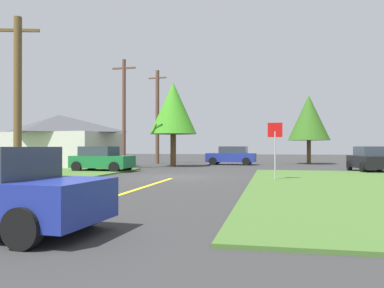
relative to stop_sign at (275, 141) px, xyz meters
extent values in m
plane|color=#313131|center=(-5.12, 1.35, -1.90)|extent=(120.00, 120.00, 0.00)
cube|color=yellow|center=(-5.12, -6.65, -1.89)|extent=(0.20, 14.00, 0.01)
cylinder|color=#9EA0A8|center=(0.00, 0.00, -0.73)|extent=(0.07, 0.07, 2.33)
cube|color=red|center=(0.00, 0.00, 0.50)|extent=(0.68, 0.07, 0.68)
cube|color=#196B33|center=(-10.85, 4.76, -1.26)|extent=(3.92, 2.16, 0.76)
cube|color=#2D3842|center=(-11.10, 4.77, -0.58)|extent=(2.20, 1.82, 0.60)
cylinder|color=black|center=(-9.50, 5.62, -1.56)|extent=(0.69, 0.26, 0.68)
cylinder|color=black|center=(-9.62, 3.73, -1.56)|extent=(0.69, 0.26, 0.68)
cylinder|color=black|center=(-12.08, 5.78, -1.56)|extent=(0.69, 0.26, 0.68)
cylinder|color=black|center=(-12.20, 3.89, -1.56)|extent=(0.69, 0.26, 0.68)
cube|color=black|center=(6.06, 7.84, -1.26)|extent=(2.37, 4.20, 0.76)
cube|color=#2D3842|center=(6.08, 7.64, -0.58)|extent=(1.95, 2.38, 0.60)
cylinder|color=black|center=(4.96, 9.11, -1.56)|extent=(0.29, 0.70, 0.68)
cylinder|color=black|center=(6.89, 9.30, -1.56)|extent=(0.29, 0.70, 0.68)
cylinder|color=black|center=(5.23, 6.38, -1.56)|extent=(0.29, 0.70, 0.68)
cylinder|color=black|center=(-3.84, -11.46, -1.56)|extent=(0.70, 0.27, 0.68)
cylinder|color=black|center=(-3.99, -13.32, -1.56)|extent=(0.70, 0.27, 0.68)
cube|color=navy|center=(-3.68, 15.74, -1.26)|extent=(4.37, 2.07, 0.76)
cube|color=#2D3842|center=(-3.48, 15.72, -0.58)|extent=(2.44, 1.73, 0.60)
cylinder|color=black|center=(-5.19, 14.95, -1.56)|extent=(0.69, 0.26, 0.68)
cylinder|color=black|center=(-5.08, 16.71, -1.56)|extent=(0.69, 0.26, 0.68)
cylinder|color=black|center=(-2.29, 14.76, -1.56)|extent=(0.69, 0.26, 0.68)
cylinder|color=black|center=(-2.18, 16.52, -1.56)|extent=(0.69, 0.26, 0.68)
cylinder|color=brown|center=(-10.71, -4.04, 1.66)|extent=(0.33, 0.33, 7.12)
cube|color=brown|center=(-10.71, -4.04, 4.66)|extent=(1.78, 0.55, 0.12)
cylinder|color=brown|center=(-10.78, 8.29, 2.10)|extent=(0.27, 0.27, 8.00)
cube|color=brown|center=(-10.78, 8.29, 5.46)|extent=(1.80, 0.20, 0.12)
cylinder|color=brown|center=(-10.71, 16.62, 2.49)|extent=(0.35, 0.35, 8.77)
cube|color=brown|center=(-10.71, 16.62, 6.17)|extent=(1.80, 0.36, 0.12)
cylinder|color=brown|center=(-7.94, 11.77, -0.59)|extent=(0.45, 0.45, 2.62)
cone|color=#388A1E|center=(-7.94, 11.77, 2.80)|extent=(3.78, 3.78, 4.15)
cylinder|color=brown|center=(3.17, 18.54, -0.81)|extent=(0.37, 0.37, 2.18)
cone|color=#2E5F1A|center=(3.17, 18.54, 2.36)|extent=(3.78, 3.78, 4.16)
cube|color=beige|center=(-16.99, 10.00, -0.54)|extent=(9.58, 6.91, 2.72)
pyramid|color=#3F3F44|center=(-16.99, 10.00, 1.55)|extent=(9.58, 6.91, 1.44)
camera|label=1|loc=(-0.14, -18.83, -0.27)|focal=36.70mm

